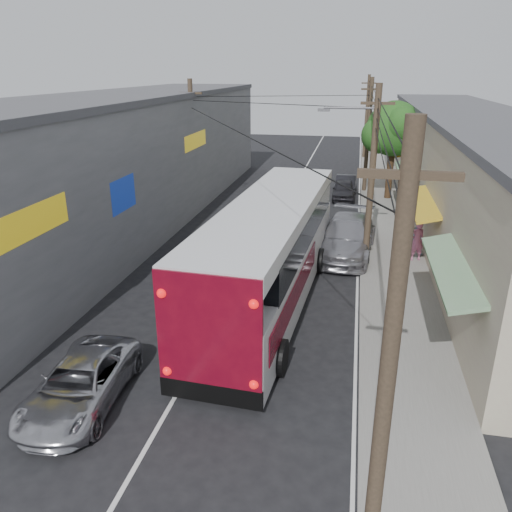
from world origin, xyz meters
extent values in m
plane|color=black|center=(0.00, 0.00, 0.00)|extent=(120.00, 120.00, 0.00)
cube|color=slate|center=(6.50, 20.00, 0.06)|extent=(3.00, 80.00, 0.12)
cube|color=#BCB696|center=(11.00, 22.00, 3.00)|extent=(6.00, 40.00, 6.00)
cube|color=#4C4C51|center=(11.00, 22.00, 6.10)|extent=(6.20, 40.00, 0.30)
cube|color=#176720|center=(7.70, 6.00, 2.90)|extent=(1.39, 6.00, 0.46)
cube|color=orange|center=(7.70, 14.00, 2.90)|extent=(1.39, 6.00, 0.46)
cube|color=#176720|center=(7.70, 22.00, 2.90)|extent=(1.39, 6.00, 0.46)
cube|color=orange|center=(7.70, 30.00, 2.90)|extent=(1.39, 6.00, 0.46)
cube|color=#176720|center=(7.70, 38.00, 2.90)|extent=(1.39, 6.00, 0.46)
cube|color=gray|center=(-8.50, 18.00, 3.50)|extent=(7.00, 36.00, 7.00)
cube|color=#4C4C51|center=(-8.50, 18.00, 7.10)|extent=(7.20, 36.00, 0.30)
cube|color=yellow|center=(-5.05, 4.00, 4.20)|extent=(0.12, 3.50, 1.00)
cube|color=#1433A5|center=(-5.05, 10.00, 3.60)|extent=(0.12, 2.20, 1.40)
cube|color=yellow|center=(-5.05, 20.00, 4.50)|extent=(0.12, 4.00, 0.90)
cylinder|color=#473828|center=(5.20, -2.00, 4.00)|extent=(0.28, 0.28, 8.00)
cube|color=#473828|center=(5.20, -2.00, 7.20)|extent=(1.40, 0.12, 0.12)
cylinder|color=#473828|center=(5.20, 13.00, 4.00)|extent=(0.28, 0.28, 8.00)
cube|color=#473828|center=(5.20, 13.00, 7.20)|extent=(1.40, 0.12, 0.12)
cylinder|color=#473828|center=(5.20, 28.00, 4.00)|extent=(0.28, 0.28, 8.00)
cube|color=#473828|center=(5.20, 28.00, 7.20)|extent=(1.40, 0.12, 0.12)
cylinder|color=#473828|center=(5.20, 43.00, 4.00)|extent=(0.28, 0.28, 8.00)
cube|color=#473828|center=(5.20, 43.00, 7.20)|extent=(1.40, 0.12, 0.12)
cylinder|color=#473828|center=(-5.20, 20.00, 4.00)|extent=(0.28, 0.28, 8.00)
cube|color=#473828|center=(-5.20, 20.00, 7.20)|extent=(1.40, 0.12, 0.12)
cylinder|color=#59595E|center=(4.10, 13.00, 7.00)|extent=(2.20, 0.10, 0.10)
cube|color=#59595E|center=(3.00, 13.00, 6.90)|extent=(0.50, 0.18, 0.12)
cylinder|color=#3F2B19|center=(6.80, 26.00, 2.00)|extent=(0.44, 0.44, 4.00)
sphere|color=#144B16|center=(6.80, 26.00, 4.80)|extent=(3.60, 3.60, 3.60)
sphere|color=#144B16|center=(7.80, 26.60, 4.20)|extent=(2.60, 2.60, 2.60)
sphere|color=#144B16|center=(5.90, 25.60, 4.40)|extent=(2.40, 2.40, 2.40)
sphere|color=#144B16|center=(7.20, 25.00, 5.20)|extent=(2.20, 2.20, 2.20)
sphere|color=#144B16|center=(6.50, 26.90, 5.00)|extent=(2.00, 2.00, 2.00)
cube|color=silver|center=(1.55, 8.43, 1.31)|extent=(3.66, 13.77, 2.16)
cube|color=black|center=(1.58, 9.00, 2.90)|extent=(3.54, 11.51, 1.14)
cube|color=silver|center=(1.55, 8.43, 3.69)|extent=(3.66, 13.77, 0.57)
cube|color=maroon|center=(1.14, 1.61, 2.27)|extent=(2.82, 0.26, 3.29)
cube|color=black|center=(1.14, 1.61, 0.51)|extent=(2.84, 0.28, 0.57)
sphere|color=red|center=(-0.06, 1.65, 1.02)|extent=(0.25, 0.25, 0.25)
sphere|color=red|center=(2.32, 1.50, 1.02)|extent=(0.25, 0.25, 0.25)
sphere|color=red|center=(-0.06, 1.65, 3.29)|extent=(0.25, 0.25, 0.25)
sphere|color=red|center=(2.32, 1.50, 3.29)|extent=(0.25, 0.25, 0.25)
cylinder|color=black|center=(-0.16, 3.76, 0.57)|extent=(0.41, 1.15, 1.14)
cylinder|color=black|center=(2.68, 3.59, 0.57)|extent=(0.41, 1.15, 1.14)
cylinder|color=black|center=(0.34, 11.92, 0.57)|extent=(0.41, 1.15, 1.14)
cylinder|color=black|center=(3.17, 11.75, 0.57)|extent=(0.41, 1.15, 1.14)
cylinder|color=black|center=(0.44, 13.62, 0.57)|extent=(0.41, 1.15, 1.14)
cylinder|color=black|center=(3.27, 13.45, 0.57)|extent=(0.41, 1.15, 1.14)
imported|color=silver|center=(-2.36, 1.17, 0.63)|extent=(2.36, 4.63, 1.25)
imported|color=#9D9DA4|center=(4.29, 14.41, 0.90)|extent=(3.07, 6.38, 1.79)
imported|color=#26252A|center=(3.80, 25.53, 0.65)|extent=(1.58, 3.83, 1.30)
imported|color=black|center=(3.87, 27.00, 0.66)|extent=(1.44, 4.01, 1.32)
imported|color=#C96A95|center=(7.50, 13.89, 1.07)|extent=(0.81, 0.67, 1.90)
imported|color=#92B6D4|center=(7.60, 14.76, 0.86)|extent=(0.88, 0.80, 1.48)
camera|label=1|loc=(4.47, -8.98, 8.56)|focal=35.00mm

